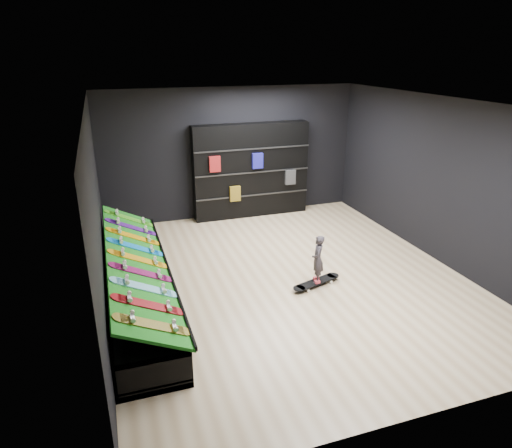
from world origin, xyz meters
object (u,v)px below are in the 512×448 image
object	(u,v)px
display_rack	(137,287)
child	(317,268)
floor_skateboard	(316,284)
back_shelving	(251,171)

from	to	relation	value
display_rack	child	size ratio (longest dim) A/B	9.06
display_rack	floor_skateboard	xyz separation A→B (m)	(2.92, -0.44, -0.21)
back_shelving	floor_skateboard	size ratio (longest dim) A/B	2.80
back_shelving	floor_skateboard	distance (m)	3.91
display_rack	back_shelving	bearing A→B (deg)	48.19
floor_skateboard	child	bearing A→B (deg)	0.00
display_rack	floor_skateboard	world-z (taller)	display_rack
display_rack	floor_skateboard	bearing A→B (deg)	-8.65
child	floor_skateboard	bearing A→B (deg)	180.00
display_rack	child	bearing A→B (deg)	-8.65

